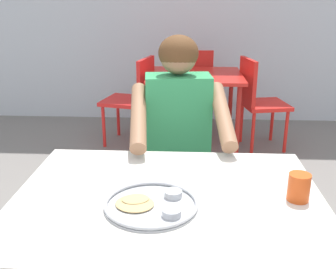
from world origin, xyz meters
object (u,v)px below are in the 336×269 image
at_px(drinking_cup, 299,186).
at_px(table_foreground, 168,212).
at_px(chair_foreground, 177,159).
at_px(table_background_red, 195,83).
at_px(diner_foreground, 179,135).
at_px(chair_red_far, 193,83).
at_px(chair_red_right, 257,97).
at_px(thali_tray, 151,204).
at_px(chair_red_left, 135,95).

bearing_deg(drinking_cup, table_foreground, 179.09).
height_order(chair_foreground, table_background_red, chair_foreground).
xyz_separation_m(diner_foreground, chair_red_far, (0.08, 2.36, -0.21)).
distance_m(table_foreground, diner_foreground, 0.65).
xyz_separation_m(diner_foreground, chair_red_right, (0.69, 1.76, -0.23)).
bearing_deg(diner_foreground, thali_tray, -95.86).
distance_m(chair_red_right, chair_red_far, 0.86).
bearing_deg(diner_foreground, chair_red_far, 87.96).
xyz_separation_m(drinking_cup, diner_foreground, (-0.44, 0.65, -0.05)).
bearing_deg(thali_tray, chair_foreground, 86.60).
height_order(thali_tray, chair_red_right, chair_red_right).
xyz_separation_m(chair_red_left, chair_red_far, (0.57, 0.55, 0.01)).
distance_m(thali_tray, chair_red_left, 2.58).
distance_m(chair_foreground, chair_red_right, 1.69).
distance_m(thali_tray, drinking_cup, 0.53).
xyz_separation_m(table_foreground, thali_tray, (-0.05, -0.09, 0.08)).
height_order(diner_foreground, chair_red_far, diner_foreground).
bearing_deg(table_foreground, drinking_cup, -0.91).
relative_size(chair_foreground, chair_red_right, 1.00).
xyz_separation_m(drinking_cup, chair_red_right, (0.25, 2.41, -0.27)).
distance_m(thali_tray, chair_red_far, 3.10).
bearing_deg(table_background_red, chair_red_left, 178.54).
xyz_separation_m(chair_foreground, diner_foreground, (0.02, -0.22, 0.23)).
xyz_separation_m(chair_foreground, chair_red_left, (-0.46, 1.59, 0.00)).
relative_size(table_foreground, chair_foreground, 1.30).
bearing_deg(chair_red_far, thali_tray, -92.95).
relative_size(table_background_red, chair_red_far, 1.01).
xyz_separation_m(table_background_red, chair_red_far, (-0.02, 0.57, -0.12)).
relative_size(thali_tray, table_background_red, 0.37).
relative_size(table_foreground, drinking_cup, 11.25).
bearing_deg(chair_foreground, chair_red_right, 65.18).
xyz_separation_m(drinking_cup, chair_foreground, (-0.46, 0.88, -0.28)).
bearing_deg(chair_foreground, drinking_cup, -62.16).
height_order(chair_foreground, diner_foreground, diner_foreground).
distance_m(table_background_red, chair_red_left, 0.60).
distance_m(thali_tray, chair_red_right, 2.62).
xyz_separation_m(table_foreground, chair_red_far, (0.11, 3.01, -0.14)).
height_order(table_foreground, drinking_cup, drinking_cup).
xyz_separation_m(table_foreground, table_background_red, (0.12, 2.44, -0.02)).
bearing_deg(chair_red_left, chair_red_right, -2.46).
xyz_separation_m(drinking_cup, chair_red_far, (-0.36, 3.01, -0.26)).
height_order(thali_tray, diner_foreground, diner_foreground).
bearing_deg(table_background_red, chair_foreground, -94.38).
bearing_deg(diner_foreground, chair_foreground, 94.66).
bearing_deg(drinking_cup, diner_foreground, 124.26).
distance_m(thali_tray, table_background_red, 2.54).
relative_size(chair_red_left, chair_red_right, 0.99).
height_order(diner_foreground, table_background_red, diner_foreground).
height_order(drinking_cup, diner_foreground, diner_foreground).
height_order(table_background_red, chair_red_far, chair_red_far).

